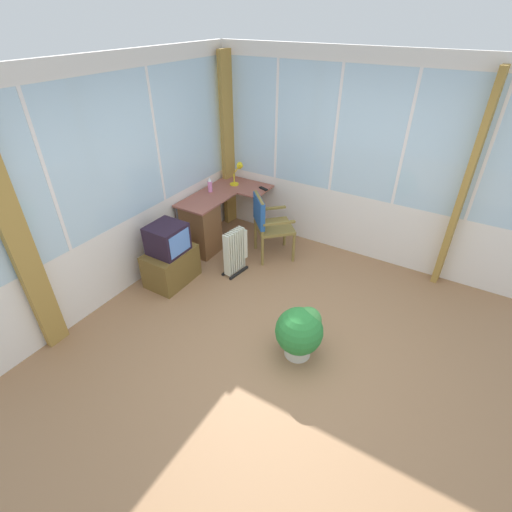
# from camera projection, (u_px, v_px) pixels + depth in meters

# --- Properties ---
(ground) EXTENTS (5.27, 5.29, 0.06)m
(ground) POSITION_uv_depth(u_px,v_px,m) (282.00, 347.00, 3.99)
(ground) COLOR #976E4A
(north_window_panel) EXTENTS (4.27, 0.07, 2.63)m
(north_window_panel) POSITION_uv_depth(u_px,v_px,m) (114.00, 187.00, 4.18)
(north_window_panel) COLOR white
(north_window_panel) RESTS_ON ground
(east_window_panel) EXTENTS (0.07, 4.29, 2.63)m
(east_window_panel) POSITION_uv_depth(u_px,v_px,m) (365.00, 164.00, 4.78)
(east_window_panel) COLOR white
(east_window_panel) RESTS_ON ground
(curtain_north_left) EXTENTS (0.22, 0.08, 2.53)m
(curtain_north_left) POSITION_uv_depth(u_px,v_px,m) (17.00, 239.00, 3.34)
(curtain_north_left) COLOR #A47E39
(curtain_north_left) RESTS_ON ground
(curtain_corner) EXTENTS (0.23, 0.10, 2.53)m
(curtain_corner) POSITION_uv_depth(u_px,v_px,m) (228.00, 145.00, 5.60)
(curtain_corner) COLOR #A47E39
(curtain_corner) RESTS_ON ground
(curtain_east_far) EXTENTS (0.23, 0.10, 2.53)m
(curtain_east_far) POSITION_uv_depth(u_px,v_px,m) (465.00, 189.00, 4.25)
(curtain_east_far) COLOR #A47E39
(curtain_east_far) RESTS_ON ground
(desk) EXTENTS (1.32, 0.84, 0.76)m
(desk) POSITION_uv_depth(u_px,v_px,m) (204.00, 224.00, 5.32)
(desk) COLOR #975446
(desk) RESTS_ON ground
(desk_lamp) EXTENTS (0.24, 0.20, 0.33)m
(desk_lamp) POSITION_uv_depth(u_px,v_px,m) (240.00, 170.00, 5.54)
(desk_lamp) COLOR yellow
(desk_lamp) RESTS_ON desk
(tv_remote) EXTENTS (0.09, 0.16, 0.02)m
(tv_remote) POSITION_uv_depth(u_px,v_px,m) (263.00, 189.00, 5.48)
(tv_remote) COLOR black
(tv_remote) RESTS_ON desk
(spray_bottle) EXTENTS (0.06, 0.06, 0.22)m
(spray_bottle) POSITION_uv_depth(u_px,v_px,m) (210.00, 185.00, 5.36)
(spray_bottle) COLOR pink
(spray_bottle) RESTS_ON desk
(wooden_armchair) EXTENTS (0.68, 0.68, 0.92)m
(wooden_armchair) POSITION_uv_depth(u_px,v_px,m) (266.00, 219.00, 5.08)
(wooden_armchair) COLOR olive
(wooden_armchair) RESTS_ON ground
(tv_on_stand) EXTENTS (0.64, 0.44, 0.81)m
(tv_on_stand) POSITION_uv_depth(u_px,v_px,m) (170.00, 257.00, 4.72)
(tv_on_stand) COLOR brown
(tv_on_stand) RESTS_ON ground
(space_heater) EXTENTS (0.40, 0.22, 0.63)m
(space_heater) POSITION_uv_depth(u_px,v_px,m) (236.00, 251.00, 4.91)
(space_heater) COLOR silver
(space_heater) RESTS_ON ground
(potted_plant) EXTENTS (0.48, 0.48, 0.56)m
(potted_plant) POSITION_uv_depth(u_px,v_px,m) (300.00, 331.00, 3.71)
(potted_plant) COLOR silver
(potted_plant) RESTS_ON ground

